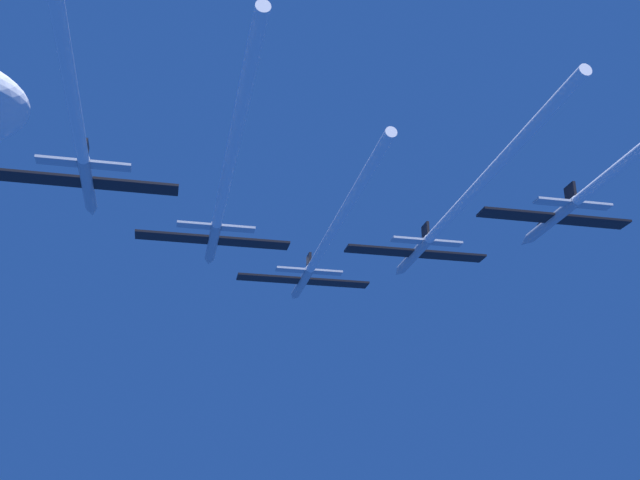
{
  "coord_description": "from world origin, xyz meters",
  "views": [
    {
      "loc": [
        -14.36,
        -81.37,
        -28.03
      ],
      "look_at": [
        0.05,
        -12.87,
        0.01
      ],
      "focal_mm": 42.46,
      "sensor_mm": 36.0,
      "label": 1
    }
  ],
  "objects_px": {
    "jet_lead": "(322,249)",
    "jet_left_wing": "(223,193)",
    "jet_right_wing": "(451,215)",
    "jet_right_outer": "(625,162)",
    "jet_left_outer": "(73,101)"
  },
  "relations": [
    {
      "from": "jet_left_outer",
      "to": "jet_lead",
      "type": "bearing_deg",
      "value": 45.85
    },
    {
      "from": "jet_left_wing",
      "to": "jet_right_outer",
      "type": "xyz_separation_m",
      "value": [
        31.48,
        -10.71,
        0.93
      ]
    },
    {
      "from": "jet_right_outer",
      "to": "jet_right_wing",
      "type": "bearing_deg",
      "value": 129.95
    },
    {
      "from": "jet_lead",
      "to": "jet_right_wing",
      "type": "xyz_separation_m",
      "value": [
        10.22,
        -9.47,
        0.56
      ]
    },
    {
      "from": "jet_lead",
      "to": "jet_right_outer",
      "type": "distance_m",
      "value": 29.87
    },
    {
      "from": "jet_right_wing",
      "to": "jet_right_outer",
      "type": "xyz_separation_m",
      "value": [
        10.26,
        -12.25,
        0.39
      ]
    },
    {
      "from": "jet_right_wing",
      "to": "jet_right_outer",
      "type": "bearing_deg",
      "value": -50.05
    },
    {
      "from": "jet_lead",
      "to": "jet_left_wing",
      "type": "xyz_separation_m",
      "value": [
        -11.0,
        -11.01,
        0.02
      ]
    },
    {
      "from": "jet_lead",
      "to": "jet_left_wing",
      "type": "height_order",
      "value": "jet_left_wing"
    },
    {
      "from": "jet_lead",
      "to": "jet_right_outer",
      "type": "bearing_deg",
      "value": -46.69
    },
    {
      "from": "jet_lead",
      "to": "jet_left_wing",
      "type": "distance_m",
      "value": 15.57
    },
    {
      "from": "jet_lead",
      "to": "jet_right_wing",
      "type": "distance_m",
      "value": 13.94
    },
    {
      "from": "jet_right_outer",
      "to": "jet_left_outer",
      "type": "bearing_deg",
      "value": -178.31
    },
    {
      "from": "jet_lead",
      "to": "jet_right_wing",
      "type": "height_order",
      "value": "jet_right_wing"
    },
    {
      "from": "jet_lead",
      "to": "jet_left_outer",
      "type": "relative_size",
      "value": 0.88
    }
  ]
}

